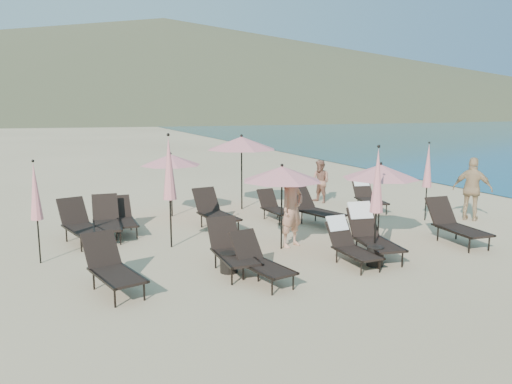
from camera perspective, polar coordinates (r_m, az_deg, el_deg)
name	(u,v)px	position (r m, az deg, el deg)	size (l,w,h in m)	color
ground	(345,265)	(11.15, 10.08, -8.23)	(800.00, 800.00, 0.00)	#D6BA8C
volcanic_headland	(183,68)	(321.79, -8.38, 13.87)	(690.00, 690.00, 55.00)	brown
lounger_0	(112,267)	(9.79, -16.13, -8.21)	(1.06, 1.83, 0.99)	black
lounger_1	(232,249)	(10.52, -2.80, -6.50)	(0.70, 1.77, 1.01)	black
lounger_2	(260,261)	(9.90, 0.48, -7.85)	(0.92, 1.66, 0.90)	black
lounger_3	(350,243)	(11.17, 10.64, -5.76)	(0.60, 1.55, 0.96)	black
lounger_4	(371,233)	(11.81, 13.03, -4.55)	(0.93, 1.91, 1.14)	black
lounger_5	(455,224)	(13.55, 21.82, -3.39)	(0.83, 1.88, 1.06)	black
lounger_6	(122,217)	(14.05, -15.03, -2.80)	(0.64, 1.63, 0.94)	black
lounger_7	(106,219)	(13.67, -16.72, -3.01)	(0.79, 1.85, 1.04)	black
lounger_8	(215,211)	(14.11, -4.73, -2.18)	(0.95, 1.93, 1.06)	black
lounger_9	(275,207)	(15.13, 2.16, -1.69)	(0.70, 1.55, 0.87)	black
lounger_10	(315,208)	(14.66, 6.80, -1.84)	(1.13, 1.90, 1.03)	black
lounger_11	(367,194)	(17.01, 12.61, -0.26)	(0.93, 1.81, 1.08)	black
lounger_12	(81,223)	(13.40, -19.41, -3.41)	(1.15, 1.94, 1.05)	black
umbrella_open_0	(282,174)	(11.82, 2.98, 2.10)	(1.93, 1.93, 2.08)	black
umbrella_open_1	(381,172)	(12.75, 14.06, 2.28)	(1.91, 1.91, 2.05)	black
umbrella_open_2	(171,160)	(15.62, -9.73, 3.64)	(1.87, 1.87, 2.01)	black
umbrella_open_3	(242,143)	(16.46, -1.67, 5.60)	(2.33, 2.33, 2.50)	black
umbrella_closed_0	(377,181)	(11.20, 13.70, 1.23)	(0.30, 0.30, 2.60)	black
umbrella_closed_1	(428,166)	(15.72, 19.06, 2.83)	(0.28, 0.28, 2.38)	black
umbrella_closed_2	(35,192)	(11.75, -23.92, 0.03)	(0.27, 0.27, 2.30)	black
umbrella_closed_3	(169,169)	(12.12, -9.90, 2.64)	(0.33, 0.33, 2.79)	black
side_table_0	(229,263)	(10.49, -3.12, -8.06)	(0.37, 0.37, 0.42)	black
side_table_1	(375,256)	(11.20, 13.45, -7.14)	(0.37, 0.37, 0.42)	black
beachgoer_a	(292,208)	(12.23, 4.12, -1.86)	(0.70, 0.46, 1.91)	tan
beachgoer_b	(320,181)	(17.91, 7.37, 1.20)	(0.74, 0.58, 1.53)	#9F6852
beachgoer_c	(472,189)	(16.31, 23.50, 0.31)	(1.12, 0.47, 1.91)	tan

